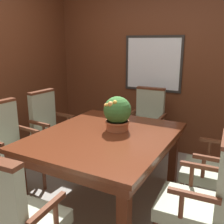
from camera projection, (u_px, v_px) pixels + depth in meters
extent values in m
plane|color=#A39E93|center=(83.00, 209.00, 2.72)|extent=(14.00, 14.00, 0.00)
cube|color=#5B2D19|center=(153.00, 72.00, 4.05)|extent=(7.20, 0.06, 2.45)
cube|color=white|center=(153.00, 64.00, 3.97)|extent=(0.83, 0.01, 0.76)
cube|color=#282623|center=(154.00, 37.00, 3.86)|extent=(0.90, 0.02, 0.04)
cube|color=#282623|center=(152.00, 90.00, 4.07)|extent=(0.90, 0.02, 0.03)
cube|color=#282623|center=(127.00, 63.00, 4.17)|extent=(0.04, 0.02, 0.76)
cube|color=#282623|center=(181.00, 65.00, 3.77)|extent=(0.04, 0.02, 0.76)
cube|color=#562614|center=(20.00, 186.00, 2.48)|extent=(0.09, 0.09, 0.72)
cube|color=#562614|center=(124.00, 224.00, 1.98)|extent=(0.09, 0.09, 0.72)
cube|color=#562614|center=(95.00, 141.00, 3.61)|extent=(0.09, 0.09, 0.72)
cube|color=#562614|center=(173.00, 157.00, 3.11)|extent=(0.09, 0.09, 0.72)
cube|color=#562614|center=(105.00, 142.00, 2.71)|extent=(1.24, 1.49, 0.09)
cube|color=#562614|center=(105.00, 136.00, 2.69)|extent=(1.30, 1.55, 0.04)
cylinder|color=#562B19|center=(59.00, 163.00, 3.33)|extent=(0.04, 0.04, 0.38)
cylinder|color=#562B19|center=(78.00, 153.00, 3.65)|extent=(0.04, 0.04, 0.38)
cylinder|color=#562B19|center=(34.00, 155.00, 3.56)|extent=(0.04, 0.04, 0.38)
cylinder|color=#562B19|center=(54.00, 146.00, 3.87)|extent=(0.04, 0.04, 0.38)
cube|color=#9EA88E|center=(55.00, 137.00, 3.54)|extent=(0.53, 0.47, 0.11)
cube|color=#9EA88E|center=(43.00, 112.00, 3.56)|extent=(0.11, 0.41, 0.53)
cube|color=#562B19|center=(41.00, 92.00, 3.49)|extent=(0.11, 0.41, 0.03)
cylinder|color=#562B19|center=(44.00, 132.00, 3.29)|extent=(0.04, 0.04, 0.20)
cube|color=#562B19|center=(39.00, 124.00, 3.30)|extent=(0.36, 0.06, 0.04)
cylinder|color=#562B19|center=(68.00, 123.00, 3.67)|extent=(0.04, 0.04, 0.20)
cube|color=#562B19|center=(64.00, 115.00, 3.68)|extent=(0.36, 0.06, 0.04)
cylinder|color=#562B19|center=(126.00, 152.00, 3.66)|extent=(0.04, 0.04, 0.38)
cylinder|color=#562B19|center=(152.00, 157.00, 3.49)|extent=(0.04, 0.04, 0.38)
cylinder|color=#562B19|center=(137.00, 141.00, 4.04)|extent=(0.04, 0.04, 0.38)
cylinder|color=#562B19|center=(161.00, 146.00, 3.88)|extent=(0.04, 0.04, 0.38)
cube|color=#9EA88E|center=(145.00, 133.00, 3.71)|extent=(0.46, 0.52, 0.11)
cube|color=#9EA88E|center=(150.00, 108.00, 3.80)|extent=(0.41, 0.09, 0.53)
cube|color=#562B19|center=(151.00, 88.00, 3.73)|extent=(0.41, 0.10, 0.03)
cylinder|color=#562B19|center=(129.00, 121.00, 3.73)|extent=(0.04, 0.04, 0.20)
cube|color=#562B19|center=(131.00, 113.00, 3.77)|extent=(0.05, 0.35, 0.04)
cylinder|color=#562B19|center=(160.00, 126.00, 3.53)|extent=(0.04, 0.04, 0.20)
cube|color=#562B19|center=(162.00, 117.00, 3.57)|extent=(0.05, 0.35, 0.04)
cylinder|color=#562B19|center=(16.00, 190.00, 2.74)|extent=(0.04, 0.04, 0.38)
cylinder|color=#562B19|center=(44.00, 174.00, 3.05)|extent=(0.04, 0.04, 0.38)
cylinder|color=#562B19|center=(19.00, 165.00, 3.28)|extent=(0.04, 0.04, 0.38)
cube|color=#9EA88E|center=(16.00, 157.00, 2.95)|extent=(0.54, 0.48, 0.11)
cube|color=#9EA88E|center=(1.00, 126.00, 2.97)|extent=(0.11, 0.41, 0.53)
cylinder|color=#562B19|center=(33.00, 138.00, 3.07)|extent=(0.04, 0.04, 0.20)
cube|color=#562B19|center=(28.00, 129.00, 3.09)|extent=(0.36, 0.06, 0.04)
cylinder|color=#562B19|center=(56.00, 215.00, 1.73)|extent=(0.04, 0.04, 0.20)
cube|color=#562B19|center=(48.00, 208.00, 1.64)|extent=(0.06, 0.36, 0.04)
cylinder|color=#562B19|center=(4.00, 198.00, 1.92)|extent=(0.04, 0.04, 0.20)
cylinder|color=#562B19|center=(188.00, 180.00, 2.92)|extent=(0.04, 0.04, 0.38)
cylinder|color=#562B19|center=(181.00, 198.00, 2.59)|extent=(0.04, 0.04, 0.38)
cube|color=#9EA88E|center=(209.00, 172.00, 2.60)|extent=(0.53, 0.47, 0.11)
cylinder|color=#562B19|center=(209.00, 149.00, 2.77)|extent=(0.04, 0.04, 0.20)
cube|color=#562B19|center=(218.00, 142.00, 2.71)|extent=(0.36, 0.05, 0.04)
cylinder|color=#562B19|center=(203.00, 167.00, 2.37)|extent=(0.04, 0.04, 0.20)
cube|color=#562B19|center=(213.00, 159.00, 2.31)|extent=(0.36, 0.05, 0.04)
cylinder|color=#562B19|center=(166.00, 212.00, 2.38)|extent=(0.04, 0.04, 0.38)
cube|color=#9EA88E|center=(190.00, 207.00, 2.05)|extent=(0.53, 0.47, 0.11)
cube|color=#9EA88E|center=(224.00, 176.00, 1.88)|extent=(0.10, 0.41, 0.53)
cylinder|color=#562B19|center=(192.00, 175.00, 2.23)|extent=(0.04, 0.04, 0.20)
cube|color=#562B19|center=(202.00, 167.00, 2.17)|extent=(0.36, 0.06, 0.04)
cylinder|color=#562B19|center=(181.00, 205.00, 1.83)|extent=(0.04, 0.04, 0.20)
cube|color=#562B19|center=(194.00, 196.00, 1.77)|extent=(0.36, 0.06, 0.04)
cylinder|color=#B2603D|center=(117.00, 125.00, 2.81)|extent=(0.24, 0.24, 0.10)
cylinder|color=#B2603D|center=(117.00, 122.00, 2.80)|extent=(0.26, 0.26, 0.02)
sphere|color=#387033|center=(117.00, 110.00, 2.77)|extent=(0.29, 0.29, 0.29)
sphere|color=#EEA653|center=(111.00, 104.00, 2.66)|extent=(0.06, 0.06, 0.06)
sphere|color=gold|center=(115.00, 102.00, 2.65)|extent=(0.04, 0.04, 0.04)
sphere|color=#DCAC5B|center=(119.00, 99.00, 2.84)|extent=(0.05, 0.05, 0.05)
sphere|color=gold|center=(116.00, 107.00, 2.90)|extent=(0.06, 0.06, 0.06)
sphere|color=#F2A852|center=(106.00, 105.00, 2.72)|extent=(0.04, 0.04, 0.04)
sphere|color=gold|center=(108.00, 105.00, 2.69)|extent=(0.04, 0.04, 0.04)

